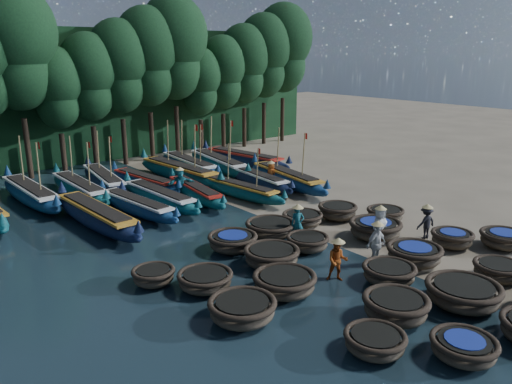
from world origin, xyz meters
TOP-DOWN VIEW (x-y plane):
  - ground at (0.00, 0.00)m, footprint 120.00×120.00m
  - foliage_wall at (0.00, 23.50)m, footprint 40.00×3.00m
  - coracle_1 at (-3.63, -9.31)m, footprint 1.89×1.89m
  - coracle_5 at (-5.31, -7.55)m, footprint 2.19×2.19m
  - coracle_6 at (-3.36, -6.85)m, footprint 2.18×2.18m
  - coracle_7 at (-0.79, -7.72)m, footprint 2.93×2.93m
  - coracle_8 at (2.09, -7.53)m, footprint 1.85×1.85m
  - coracle_9 at (5.49, -6.17)m, footprint 2.05×2.05m
  - coracle_10 at (-7.16, -3.78)m, footprint 2.37×2.37m
  - coracle_11 at (-4.86, -3.26)m, footprint 2.30×2.30m
  - coracle_12 at (-1.28, -5.09)m, footprint 2.21×2.21m
  - coracle_13 at (0.91, -4.71)m, footprint 2.64×2.64m
  - coracle_14 at (3.79, -4.70)m, footprint 2.10×2.10m
  - coracle_15 at (-6.83, -1.17)m, footprint 2.39×2.39m
  - coracle_16 at (-3.67, -1.20)m, footprint 2.51×2.51m
  - coracle_17 at (-1.36, -0.92)m, footprint 2.08×2.08m
  - coracle_18 at (2.06, -1.89)m, footprint 2.98×2.98m
  - coracle_19 at (4.40, -0.71)m, footprint 2.03×2.03m
  - coracle_20 at (-8.10, 0.35)m, footprint 1.77×1.77m
  - coracle_21 at (-3.88, 1.11)m, footprint 2.53×2.53m
  - coracle_22 at (-1.55, 1.30)m, footprint 2.74×2.74m
  - coracle_23 at (0.73, 1.52)m, footprint 2.35×2.35m
  - coracle_24 at (2.79, 1.06)m, footprint 2.43×2.43m
  - long_boat_2 at (-7.23, 7.74)m, footprint 1.93×8.81m
  - long_boat_3 at (-4.81, 8.30)m, footprint 2.06×7.33m
  - long_boat_4 at (-3.12, 8.89)m, footprint 1.69×7.77m
  - long_boat_5 at (-0.94, 8.63)m, footprint 2.19×7.20m
  - long_boat_6 at (1.27, 7.28)m, footprint 2.03×7.29m
  - long_boat_7 at (3.64, 8.60)m, footprint 2.02×7.57m
  - long_boat_8 at (5.09, 7.35)m, footprint 2.80×8.47m
  - long_boat_10 at (-8.53, 13.95)m, footprint 1.80×8.73m
  - long_boat_11 at (-5.95, 13.36)m, footprint 1.44×8.25m
  - long_boat_12 at (-4.00, 14.43)m, footprint 2.51×8.14m
  - long_boat_13 at (-2.09, 12.67)m, footprint 2.14×7.26m
  - long_boat_14 at (0.60, 13.01)m, footprint 2.23×9.17m
  - long_boat_15 at (2.36, 14.55)m, footprint 2.18×8.48m
  - long_boat_16 at (4.16, 13.53)m, footprint 2.86×8.89m
  - long_boat_17 at (6.50, 13.51)m, footprint 2.85×8.80m
  - fisherman_0 at (1.51, -2.51)m, footprint 0.93×0.66m
  - fisherman_1 at (-0.93, 0.16)m, footprint 0.72×0.66m
  - fisherman_2 at (-2.58, -3.69)m, footprint 0.98×0.98m
  - fisherman_3 at (3.88, -3.32)m, footprint 1.09×0.76m
  - fisherman_4 at (-0.39, -3.78)m, footprint 1.08×0.52m
  - fisherman_5 at (-1.38, 9.53)m, footprint 1.70×0.86m
  - fisherman_6 at (4.55, 8.25)m, footprint 0.52×0.77m
  - tree_4 at (-6.80, 20.00)m, footprint 5.34×5.34m
  - tree_5 at (-4.50, 20.00)m, footprint 3.68×3.68m
  - tree_6 at (-2.20, 20.00)m, footprint 4.09×4.09m
  - tree_7 at (0.10, 20.00)m, footprint 4.51×4.51m
  - tree_8 at (2.40, 20.00)m, footprint 4.92×4.92m
  - tree_9 at (4.70, 20.00)m, footprint 5.34×5.34m
  - tree_10 at (7.00, 20.00)m, footprint 3.68×3.68m
  - tree_11 at (9.30, 20.00)m, footprint 4.09×4.09m
  - tree_12 at (11.60, 20.00)m, footprint 4.51×4.51m
  - tree_13 at (13.90, 20.00)m, footprint 4.92×4.92m
  - tree_14 at (16.20, 20.00)m, footprint 5.34×5.34m

SIDE VIEW (x-z plane):
  - ground at x=0.00m, z-range 0.00..0.00m
  - coracle_5 at x=-5.31m, z-range 0.05..0.69m
  - coracle_20 at x=-8.10m, z-range 0.05..0.69m
  - coracle_1 at x=-3.63m, z-range 0.05..0.69m
  - coracle_23 at x=0.73m, z-range 0.05..0.70m
  - coracle_15 at x=-6.83m, z-range 0.05..0.72m
  - coracle_17 at x=-1.36m, z-range 0.05..0.73m
  - coracle_19 at x=4.40m, z-range 0.05..0.74m
  - coracle_8 at x=2.09m, z-range 0.05..0.77m
  - coracle_12 at x=-1.28m, z-range 0.05..0.78m
  - coracle_14 at x=3.79m, z-range 0.06..0.79m
  - coracle_9 at x=5.49m, z-range 0.06..0.79m
  - coracle_21 at x=-3.88m, z-range 0.06..0.80m
  - coracle_10 at x=-7.16m, z-range 0.05..0.81m
  - coracle_22 at x=-1.55m, z-range 0.05..0.83m
  - coracle_11 at x=-4.86m, z-range 0.06..0.83m
  - coracle_24 at x=2.79m, z-range 0.06..0.84m
  - coracle_16 at x=-3.67m, z-range 0.06..0.85m
  - coracle_13 at x=0.91m, z-range 0.06..0.85m
  - coracle_7 at x=-0.79m, z-range 0.06..0.88m
  - long_boat_5 at x=-0.94m, z-range -0.15..1.13m
  - coracle_6 at x=-3.36m, z-range 0.06..0.91m
  - coracle_18 at x=2.06m, z-range 0.07..0.91m
  - long_boat_13 at x=-2.09m, z-range -0.15..1.13m
  - long_boat_3 at x=-4.81m, z-range -0.15..1.14m
  - long_boat_6 at x=1.27m, z-range -1.06..2.05m
  - long_boat_7 at x=3.64m, z-range -0.16..1.18m
  - long_boat_4 at x=-3.12m, z-range -0.16..1.20m
  - long_boat_12 at x=-4.00m, z-range -1.19..2.30m
  - long_boat_11 at x=-5.95m, z-range -1.20..2.31m
  - long_boat_15 at x=2.36m, z-range -1.23..2.38m
  - long_boat_8 at x=5.09m, z-range -1.24..2.40m
  - long_boat_10 at x=-8.53m, z-range -1.27..2.44m
  - long_boat_2 at x=-7.23m, z-range -0.19..1.37m
  - long_boat_17 at x=6.50m, z-range -0.19..1.38m
  - long_boat_16 at x=4.16m, z-range -1.30..2.51m
  - long_boat_14 at x=0.60m, z-range -1.33..2.57m
  - fisherman_3 at x=3.88m, z-range -0.05..1.69m
  - fisherman_6 at x=4.55m, z-range -0.03..1.70m
  - fisherman_2 at x=-2.58m, z-range -0.05..1.76m
  - fisherman_5 at x=-1.38m, z-range -0.07..1.89m
  - fisherman_1 at x=-0.93m, z-range 0.00..1.86m
  - fisherman_0 at x=1.51m, z-range -0.05..1.92m
  - fisherman_4 at x=-0.39m, z-range -0.04..1.97m
  - foliage_wall at x=0.00m, z-range 0.00..10.00m
  - tree_5 at x=-4.50m, z-range 1.63..10.31m
  - tree_10 at x=7.00m, z-range 1.63..10.31m
  - tree_6 at x=-2.20m, z-range 1.82..11.47m
  - tree_11 at x=9.30m, z-range 1.82..11.47m
  - tree_7 at x=0.10m, z-range 2.01..12.64m
  - tree_12 at x=11.60m, z-range 2.01..12.64m
  - tree_8 at x=2.40m, z-range 2.19..13.80m
  - tree_13 at x=13.90m, z-range 2.19..13.80m
  - tree_4 at x=-6.80m, z-range 2.38..14.96m
  - tree_9 at x=4.70m, z-range 2.38..14.96m
  - tree_14 at x=16.20m, z-range 2.38..14.96m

